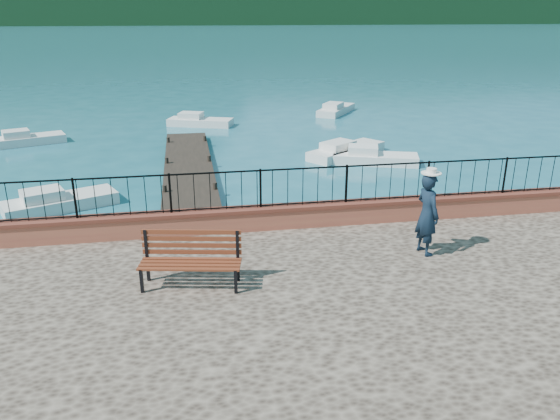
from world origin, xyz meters
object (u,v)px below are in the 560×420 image
object	(u,v)px
boat_3	(28,136)
boat_2	(347,147)
boat_4	(200,119)
boat_5	(336,107)
boat_1	(375,155)
park_bench	(191,271)
boat_0	(60,198)
person	(427,214)

from	to	relation	value
boat_3	boat_2	bearing A→B (deg)	-39.63
boat_4	boat_5	size ratio (longest dim) A/B	0.91
boat_1	boat_4	distance (m)	12.39
park_bench	boat_4	bearing A→B (deg)	98.51
park_bench	boat_3	world-z (taller)	park_bench
boat_2	boat_5	distance (m)	11.38
boat_0	boat_1	distance (m)	13.21
boat_0	boat_4	bearing A→B (deg)	45.02
boat_4	boat_5	distance (m)	9.47
boat_5	person	bearing A→B (deg)	-156.41
park_bench	boat_2	bearing A→B (deg)	73.16
person	boat_0	size ratio (longest dim) A/B	0.51
boat_0	boat_4	distance (m)	14.76
person	boat_2	distance (m)	13.76
park_bench	boat_5	xyz separation A→B (m)	(10.07, 25.23, -1.13)
boat_2	boat_3	distance (m)	16.16
boat_0	boat_5	distance (m)	21.86
boat_5	boat_1	bearing A→B (deg)	-153.08
boat_3	boat_0	bearing A→B (deg)	-92.51
person	boat_4	world-z (taller)	person
park_bench	person	size ratio (longest dim) A/B	1.11
person	boat_2	size ratio (longest dim) A/B	0.44
boat_0	boat_2	xyz separation A→B (m)	(11.78, 5.39, 0.00)
person	boat_3	bearing A→B (deg)	23.66
boat_2	boat_5	bearing A→B (deg)	42.01
boat_3	boat_1	bearing A→B (deg)	-43.63
boat_1	boat_4	world-z (taller)	same
boat_0	boat_4	size ratio (longest dim) A/B	0.98
park_bench	person	distance (m)	5.34
boat_0	boat_2	distance (m)	12.95
person	boat_4	size ratio (longest dim) A/B	0.50
person	boat_3	world-z (taller)	person
person	boat_3	distance (m)	22.79
boat_5	boat_4	bearing A→B (deg)	141.17
boat_1	boat_5	size ratio (longest dim) A/B	0.90
park_bench	boat_0	xyz separation A→B (m)	(-4.30, 8.76, -1.13)
boat_1	boat_2	world-z (taller)	same
boat_1	boat_2	size ratio (longest dim) A/B	0.86
boat_1	boat_5	xyz separation A→B (m)	(1.72, 12.65, 0.00)
boat_4	boat_1	bearing A→B (deg)	-33.58
park_bench	boat_5	size ratio (longest dim) A/B	0.50
park_bench	boat_5	bearing A→B (deg)	79.27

